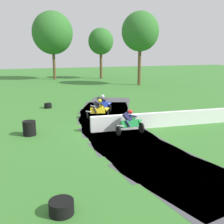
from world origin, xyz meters
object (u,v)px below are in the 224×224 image
at_px(tire_stack_mid_a, 29,128).
at_px(tire_stack_mid_b, 61,207).
at_px(motorcycle_chase_yellow, 99,110).
at_px(motorcycle_trailing_green, 131,122).
at_px(tire_stack_near, 48,106).
at_px(motorcycle_lead_blue, 102,104).

xyz_separation_m(tire_stack_mid_a, tire_stack_mid_b, (0.46, -7.76, -0.20)).
xyz_separation_m(motorcycle_chase_yellow, tire_stack_mid_b, (-4.20, -9.86, -0.45)).
xyz_separation_m(motorcycle_trailing_green, tire_stack_mid_a, (-5.35, 1.59, -0.23)).
distance_m(tire_stack_near, tire_stack_mid_a, 7.09).
distance_m(motorcycle_chase_yellow, motorcycle_trailing_green, 3.76).
relative_size(tire_stack_mid_a, tire_stack_mid_b, 1.11).
bearing_deg(tire_stack_near, tire_stack_mid_a, -104.64).
bearing_deg(motorcycle_lead_blue, motorcycle_chase_yellow, -114.45).
relative_size(motorcycle_lead_blue, tire_stack_mid_a, 2.16).
relative_size(tire_stack_near, tire_stack_mid_b, 0.84).
bearing_deg(motorcycle_trailing_green, tire_stack_mid_a, 163.46).
height_order(tire_stack_near, tire_stack_mid_a, tire_stack_mid_a).
relative_size(motorcycle_chase_yellow, tire_stack_near, 2.86).
height_order(motorcycle_chase_yellow, tire_stack_mid_b, motorcycle_chase_yellow).
distance_m(motorcycle_trailing_green, tire_stack_mid_a, 5.59).
bearing_deg(motorcycle_lead_blue, motorcycle_trailing_green, -90.86).
distance_m(motorcycle_lead_blue, tire_stack_near, 4.76).
xyz_separation_m(motorcycle_lead_blue, tire_stack_near, (-3.65, 3.03, -0.43)).
bearing_deg(motorcycle_chase_yellow, motorcycle_lead_blue, 65.55).
bearing_deg(tire_stack_mid_b, tire_stack_mid_a, 93.36).
xyz_separation_m(motorcycle_trailing_green, tire_stack_mid_b, (-4.90, -6.17, -0.43)).
relative_size(motorcycle_lead_blue, tire_stack_near, 2.87).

